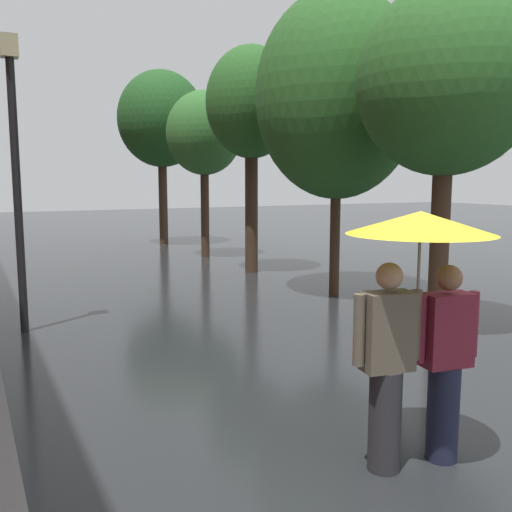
# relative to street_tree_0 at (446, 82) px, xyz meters

# --- Properties ---
(ground_plane) EXTENTS (80.00, 80.00, 0.00)m
(ground_plane) POSITION_rel_street_tree_0_xyz_m (-3.05, -2.74, -3.71)
(ground_plane) COLOR #26282B
(street_tree_0) EXTENTS (2.63, 2.63, 5.13)m
(street_tree_0) POSITION_rel_street_tree_0_xyz_m (0.00, 0.00, 0.00)
(street_tree_0) COLOR #473323
(street_tree_0) RESTS_ON ground
(street_tree_1) EXTENTS (3.19, 3.19, 5.91)m
(street_tree_1) POSITION_rel_street_tree_0_xyz_m (0.20, 3.00, 0.20)
(street_tree_1) COLOR #473323
(street_tree_1) RESTS_ON ground
(street_tree_2) EXTENTS (2.22, 2.22, 5.50)m
(street_tree_2) POSITION_rel_street_tree_0_xyz_m (-0.04, 6.24, 0.38)
(street_tree_2) COLOR #473323
(street_tree_2) RESTS_ON ground
(street_tree_3) EXTENTS (2.22, 2.22, 4.88)m
(street_tree_3) POSITION_rel_street_tree_0_xyz_m (0.02, 9.44, -0.09)
(street_tree_3) COLOR #473323
(street_tree_3) RESTS_ON ground
(street_tree_4) EXTENTS (3.04, 3.04, 6.08)m
(street_tree_4) POSITION_rel_street_tree_0_xyz_m (-0.05, 13.20, 0.67)
(street_tree_4) COLOR #473323
(street_tree_4) RESTS_ON ground
(couple_under_umbrella) EXTENTS (1.16, 1.16, 2.07)m
(couple_under_umbrella) POSITION_rel_street_tree_0_xyz_m (-3.22, -2.98, -2.32)
(couple_under_umbrella) COLOR #2D2D33
(couple_under_umbrella) RESTS_ON ground
(street_lamp_post) EXTENTS (0.24, 0.24, 4.37)m
(street_lamp_post) POSITION_rel_street_tree_0_xyz_m (-5.65, 2.83, -1.17)
(street_lamp_post) COLOR black
(street_lamp_post) RESTS_ON ground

